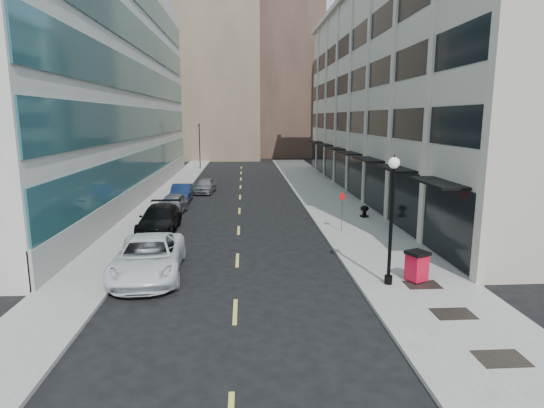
{
  "coord_description": "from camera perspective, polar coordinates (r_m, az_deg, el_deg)",
  "views": [
    {
      "loc": [
        0.38,
        -13.39,
        6.87
      ],
      "look_at": [
        1.83,
        10.11,
        2.38
      ],
      "focal_mm": 30.0,
      "sensor_mm": 36.0,
      "label": 1
    }
  ],
  "objects": [
    {
      "name": "traffic_signal",
      "position": [
        61.68,
        -9.14,
        9.58
      ],
      "size": [
        0.66,
        0.66,
        6.98
      ],
      "color": "black",
      "rests_on": "ground"
    },
    {
      "name": "car_grey_sedan",
      "position": [
        42.48,
        -8.34,
        2.29
      ],
      "size": [
        2.04,
        4.16,
        1.36
      ],
      "primitive_type": "imported",
      "rotation": [
        0.0,
        0.0,
        -0.11
      ],
      "color": "gray",
      "rests_on": "ground"
    },
    {
      "name": "skyline_tan_far",
      "position": [
        92.61,
        -12.81,
        13.07
      ],
      "size": [
        12.0,
        14.0,
        22.0
      ],
      "primitive_type": "cube",
      "color": "#90795E",
      "rests_on": "ground"
    },
    {
      "name": "car_blue_sedan",
      "position": [
        38.16,
        -11.3,
        1.31
      ],
      "size": [
        1.59,
        4.44,
        1.46
      ],
      "primitive_type": "imported",
      "rotation": [
        0.0,
        0.0,
        0.01
      ],
      "color": "#122146",
      "rests_on": "ground"
    },
    {
      "name": "car_white_van",
      "position": [
        20.73,
        -15.24,
        -6.46
      ],
      "size": [
        3.24,
        6.35,
        1.72
      ],
      "primitive_type": "imported",
      "rotation": [
        0.0,
        0.0,
        0.06
      ],
      "color": "white",
      "rests_on": "ground"
    },
    {
      "name": "sign_post",
      "position": [
        27.37,
        8.8,
        -0.14
      ],
      "size": [
        0.29,
        0.07,
        2.48
      ],
      "rotation": [
        0.0,
        0.0,
        -0.07
      ],
      "color": "slate",
      "rests_on": "sidewalk_right"
    },
    {
      "name": "urn_planter",
      "position": [
        31.76,
        11.53,
        -0.75
      ],
      "size": [
        0.58,
        0.58,
        0.8
      ],
      "rotation": [
        0.0,
        0.0,
        0.37
      ],
      "color": "black",
      "rests_on": "sidewalk_right"
    },
    {
      "name": "trash_bin",
      "position": [
        19.95,
        17.71,
        -7.32
      ],
      "size": [
        1.05,
        1.05,
        1.29
      ],
      "rotation": [
        0.0,
        0.0,
        0.43
      ],
      "color": "red",
      "rests_on": "sidewalk_right"
    },
    {
      "name": "skyline_stone",
      "position": [
        81.38,
        9.2,
        12.85
      ],
      "size": [
        10.0,
        14.0,
        20.0
      ],
      "primitive_type": "cube",
      "color": "#BFB2A1",
      "rests_on": "ground"
    },
    {
      "name": "grate_far",
      "position": [
        19.82,
        18.33,
        -9.59
      ],
      "size": [
        1.4,
        1.0,
        0.01
      ],
      "primitive_type": "cube",
      "color": "black",
      "rests_on": "sidewalk_right"
    },
    {
      "name": "sidewalk_left",
      "position": [
        34.76,
        -14.89,
        -0.86
      ],
      "size": [
        3.0,
        80.0,
        0.15
      ],
      "primitive_type": "cube",
      "color": "gray",
      "rests_on": "ground"
    },
    {
      "name": "lamppost",
      "position": [
        18.7,
        14.8,
        -0.65
      ],
      "size": [
        0.44,
        0.44,
        5.32
      ],
      "color": "black",
      "rests_on": "sidewalk_right"
    },
    {
      "name": "road_centerline",
      "position": [
        31.16,
        -4.15,
        -1.97
      ],
      "size": [
        0.15,
        68.2,
        0.01
      ],
      "color": "#D8CC4C",
      "rests_on": "ground"
    },
    {
      "name": "car_black_pickup",
      "position": [
        28.53,
        -13.92,
        -1.83
      ],
      "size": [
        2.3,
        5.5,
        1.59
      ],
      "primitive_type": "imported",
      "rotation": [
        0.0,
        0.0,
        0.01
      ],
      "color": "black",
      "rests_on": "ground"
    },
    {
      "name": "ground",
      "position": [
        15.05,
        -4.79,
        -16.4
      ],
      "size": [
        160.0,
        160.0,
        0.0
      ],
      "primitive_type": "plane",
      "color": "black",
      "rests_on": "ground"
    },
    {
      "name": "grate_mid",
      "position": [
        17.44,
        21.79,
        -12.66
      ],
      "size": [
        1.4,
        1.0,
        0.01
      ],
      "primitive_type": "cube",
      "color": "black",
      "rests_on": "sidewalk_right"
    },
    {
      "name": "skyline_tan_near",
      "position": [
        81.82,
        -6.85,
        15.7
      ],
      "size": [
        14.0,
        18.0,
        28.0
      ],
      "primitive_type": "cube",
      "color": "#90795E",
      "rests_on": "ground"
    },
    {
      "name": "car_silver_sedan",
      "position": [
        33.59,
        -12.35,
        -0.01
      ],
      "size": [
        2.03,
        4.39,
        1.46
      ],
      "primitive_type": "imported",
      "rotation": [
        0.0,
        0.0,
        -0.07
      ],
      "color": "gray",
      "rests_on": "ground"
    },
    {
      "name": "skyline_brown",
      "position": [
        86.33,
        1.62,
        17.51
      ],
      "size": [
        12.0,
        16.0,
        34.0
      ],
      "primitive_type": "cube",
      "color": "brown",
      "rests_on": "ground"
    },
    {
      "name": "building_right",
      "position": [
        43.7,
        19.24,
        12.98
      ],
      "size": [
        15.3,
        46.5,
        18.25
      ],
      "color": "#BFB2A1",
      "rests_on": "ground"
    },
    {
      "name": "building_left",
      "position": [
        43.68,
        -26.3,
        13.8
      ],
      "size": [
        16.14,
        46.0,
        20.0
      ],
      "color": "silver",
      "rests_on": "ground"
    },
    {
      "name": "grate_near",
      "position": [
        15.06,
        26.83,
        -16.92
      ],
      "size": [
        1.4,
        1.0,
        0.01
      ],
      "primitive_type": "cube",
      "color": "black",
      "rests_on": "sidewalk_right"
    },
    {
      "name": "sidewalk_right",
      "position": [
        34.81,
        8.33,
        -0.59
      ],
      "size": [
        5.0,
        80.0,
        0.15
      ],
      "primitive_type": "cube",
      "color": "gray",
      "rests_on": "ground"
    }
  ]
}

